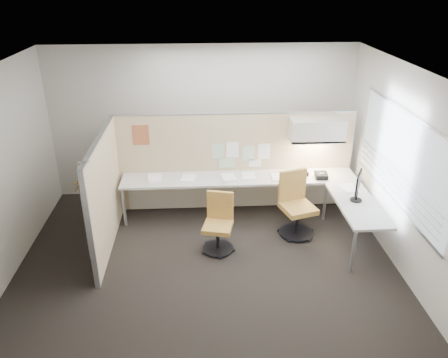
{
  "coord_description": "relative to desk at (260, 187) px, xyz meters",
  "views": [
    {
      "loc": [
        -0.07,
        -5.43,
        3.89
      ],
      "look_at": [
        0.31,
        0.8,
        0.93
      ],
      "focal_mm": 35.0,
      "sensor_mm": 36.0,
      "label": 1
    }
  ],
  "objects": [
    {
      "name": "paper_stack_2",
      "position": [
        -0.52,
        0.08,
        0.15
      ],
      "size": [
        0.27,
        0.33,
        0.05
      ],
      "primitive_type": "cube",
      "rotation": [
        0.0,
        0.0,
        0.16
      ],
      "color": "white",
      "rests_on": "desk"
    },
    {
      "name": "pinned_papers",
      "position": [
        -0.3,
        0.44,
        0.43
      ],
      "size": [
        1.01,
        0.0,
        0.47
      ],
      "color": "#8CBF8C",
      "rests_on": "partition_back"
    },
    {
      "name": "paper_stack_4",
      "position": [
        0.33,
        0.09,
        0.14
      ],
      "size": [
        0.24,
        0.3,
        0.02
      ],
      "primitive_type": "cube",
      "rotation": [
        0.0,
        0.0,
        -0.02
      ],
      "color": "white",
      "rests_on": "desk"
    },
    {
      "name": "paper_stack_5",
      "position": [
        1.39,
        -0.4,
        0.14
      ],
      "size": [
        0.27,
        0.33,
        0.02
      ],
      "primitive_type": "cube",
      "rotation": [
        0.0,
        0.0,
        0.15
      ],
      "color": "white",
      "rests_on": "desk"
    },
    {
      "name": "tape_dispenser",
      "position": [
        0.81,
        0.15,
        0.16
      ],
      "size": [
        0.11,
        0.08,
        0.06
      ],
      "primitive_type": "cube",
      "rotation": [
        0.0,
        0.0,
        -0.27
      ],
      "color": "black",
      "rests_on": "desk"
    },
    {
      "name": "floor",
      "position": [
        -0.93,
        -1.13,
        -0.61
      ],
      "size": [
        5.5,
        4.5,
        0.01
      ],
      "primitive_type": "cube",
      "color": "black",
      "rests_on": "ground"
    },
    {
      "name": "partition_back",
      "position": [
        -0.38,
        0.47,
        0.27
      ],
      "size": [
        4.1,
        0.06,
        1.75
      ],
      "primitive_type": "cube",
      "color": "beige",
      "rests_on": "floor"
    },
    {
      "name": "coat_hook",
      "position": [
        -2.51,
        -1.52,
        0.81
      ],
      "size": [
        0.18,
        0.46,
        1.38
      ],
      "color": "silver",
      "rests_on": "partition_left"
    },
    {
      "name": "wall_back",
      "position": [
        -0.93,
        1.12,
        0.8
      ],
      "size": [
        5.5,
        0.02,
        2.8
      ],
      "primitive_type": "cube",
      "color": "beige",
      "rests_on": "ground"
    },
    {
      "name": "paper_stack_0",
      "position": [
        -1.77,
        0.16,
        0.14
      ],
      "size": [
        0.27,
        0.33,
        0.03
      ],
      "primitive_type": "cube",
      "rotation": [
        0.0,
        0.0,
        0.14
      ],
      "color": "white",
      "rests_on": "desk"
    },
    {
      "name": "desk",
      "position": [
        0.0,
        0.0,
        0.0
      ],
      "size": [
        4.0,
        2.07,
        0.73
      ],
      "color": "beige",
      "rests_on": "floor"
    },
    {
      "name": "chair_right",
      "position": [
        0.52,
        -0.49,
        -0.11
      ],
      "size": [
        0.61,
        0.63,
        1.04
      ],
      "rotation": [
        0.0,
        0.0,
        0.3
      ],
      "color": "black",
      "rests_on": "floor"
    },
    {
      "name": "task_light_strip",
      "position": [
        0.97,
        0.26,
        0.7
      ],
      "size": [
        0.6,
        0.06,
        0.02
      ],
      "primitive_type": "cube",
      "color": "#FFEABF",
      "rests_on": "overhead_bin"
    },
    {
      "name": "phone",
      "position": [
        1.04,
        0.02,
        0.18
      ],
      "size": [
        0.21,
        0.2,
        0.12
      ],
      "rotation": [
        0.0,
        0.0,
        -0.03
      ],
      "color": "black",
      "rests_on": "desk"
    },
    {
      "name": "stapler",
      "position": [
        0.74,
        0.19,
        0.15
      ],
      "size": [
        0.15,
        0.07,
        0.05
      ],
      "primitive_type": "cube",
      "rotation": [
        0.0,
        0.0,
        0.19
      ],
      "color": "black",
      "rests_on": "desk"
    },
    {
      "name": "monitor",
      "position": [
        1.37,
        -0.8,
        0.39
      ],
      "size": [
        0.22,
        0.4,
        0.46
      ],
      "rotation": [
        0.0,
        0.0,
        1.1
      ],
      "color": "black",
      "rests_on": "desk"
    },
    {
      "name": "window_pane",
      "position": [
        1.79,
        -1.13,
        0.95
      ],
      "size": [
        0.01,
        2.8,
        1.3
      ],
      "primitive_type": "cube",
      "color": "#A0AFBA",
      "rests_on": "wall_right"
    },
    {
      "name": "wall_right",
      "position": [
        1.82,
        -1.13,
        0.8
      ],
      "size": [
        0.02,
        4.5,
        2.8
      ],
      "primitive_type": "cube",
      "color": "beige",
      "rests_on": "ground"
    },
    {
      "name": "overhead_bin",
      "position": [
        0.97,
        0.26,
        0.91
      ],
      "size": [
        0.9,
        0.36,
        0.38
      ],
      "primitive_type": "cube",
      "color": "beige",
      "rests_on": "partition_back"
    },
    {
      "name": "chair_left",
      "position": [
        -0.74,
        -0.87,
        -0.18
      ],
      "size": [
        0.51,
        0.52,
        0.9
      ],
      "rotation": [
        0.0,
        0.0,
        -0.23
      ],
      "color": "black",
      "rests_on": "floor"
    },
    {
      "name": "poster",
      "position": [
        -1.98,
        0.44,
        0.82
      ],
      "size": [
        0.28,
        0.0,
        0.35
      ],
      "primitive_type": "cube",
      "color": "orange",
      "rests_on": "partition_back"
    },
    {
      "name": "ceiling",
      "position": [
        -0.93,
        -1.13,
        2.2
      ],
      "size": [
        5.5,
        4.5,
        0.01
      ],
      "primitive_type": "cube",
      "color": "white",
      "rests_on": "wall_back"
    },
    {
      "name": "partition_left",
      "position": [
        -2.43,
        -0.63,
        0.27
      ],
      "size": [
        0.06,
        2.2,
        1.75
      ],
      "primitive_type": "cube",
      "color": "beige",
      "rests_on": "floor"
    },
    {
      "name": "paper_stack_1",
      "position": [
        -1.2,
        0.14,
        0.14
      ],
      "size": [
        0.27,
        0.33,
        0.02
      ],
      "primitive_type": "cube",
      "rotation": [
        0.0,
        0.0,
        -0.14
      ],
      "color": "white",
      "rests_on": "desk"
    },
    {
      "name": "paper_stack_3",
      "position": [
        -0.17,
        0.17,
        0.14
      ],
      "size": [
        0.23,
        0.3,
        0.02
      ],
      "primitive_type": "cube",
      "rotation": [
        0.0,
        0.0,
        -0.0
      ],
      "color": "white",
      "rests_on": "desk"
    },
    {
      "name": "wall_front",
      "position": [
        -0.93,
        -3.38,
        0.8
      ],
      "size": [
        5.5,
        0.02,
        2.8
      ],
      "primitive_type": "cube",
      "color": "beige",
      "rests_on": "ground"
    }
  ]
}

